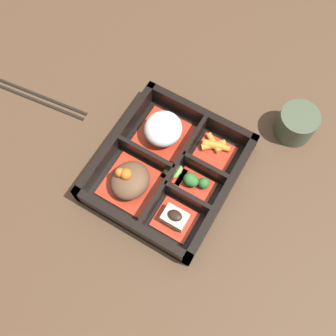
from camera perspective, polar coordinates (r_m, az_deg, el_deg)
name	(u,v)px	position (r m, az deg, el deg)	size (l,w,h in m)	color
ground_plane	(168,173)	(0.75, 0.00, -0.72)	(3.00, 3.00, 0.00)	#4C3523
bento_base	(168,172)	(0.75, 0.00, -0.58)	(0.27, 0.24, 0.01)	black
bento_rim	(170,169)	(0.73, 0.25, -0.15)	(0.27, 0.24, 0.05)	black
bowl_stew	(130,181)	(0.72, -5.55, -1.87)	(0.10, 0.10, 0.06)	#B22D19
bowl_rice	(163,130)	(0.75, -0.71, 5.54)	(0.10, 0.10, 0.06)	#B22D19
bowl_tofu	(175,218)	(0.70, 1.00, -7.32)	(0.06, 0.07, 0.04)	#B22D19
bowl_greens	(194,183)	(0.72, 3.80, -2.16)	(0.05, 0.07, 0.03)	#B22D19
bowl_carrots	(214,149)	(0.76, 6.72, 2.80)	(0.07, 0.07, 0.02)	#B22D19
bowl_pickles	(175,171)	(0.74, 0.97, -0.47)	(0.04, 0.04, 0.01)	#B22D19
tea_cup	(297,123)	(0.80, 18.16, 6.19)	(0.08, 0.08, 0.06)	#424C38
chopsticks	(36,96)	(0.87, -18.59, 9.88)	(0.04, 0.23, 0.01)	black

